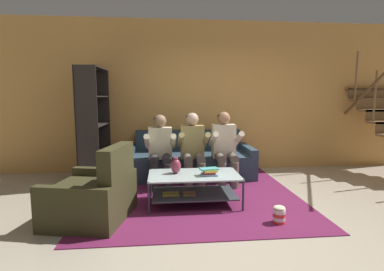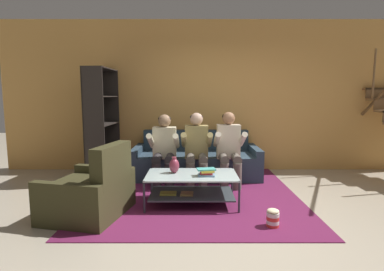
{
  "view_description": "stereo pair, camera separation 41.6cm",
  "coord_description": "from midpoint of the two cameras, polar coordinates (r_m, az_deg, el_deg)",
  "views": [
    {
      "loc": [
        -0.93,
        -3.44,
        1.46
      ],
      "look_at": [
        -0.5,
        0.9,
        0.88
      ],
      "focal_mm": 28.0,
      "sensor_mm": 36.0,
      "label": 1
    },
    {
      "loc": [
        -0.51,
        -3.47,
        1.46
      ],
      "look_at": [
        -0.5,
        0.9,
        0.88
      ],
      "focal_mm": 28.0,
      "sensor_mm": 36.0,
      "label": 2
    }
  ],
  "objects": [
    {
      "name": "ground",
      "position": [
        3.82,
        11.08,
        -15.11
      ],
      "size": [
        16.8,
        16.8,
        0.0
      ],
      "primitive_type": "plane",
      "color": "#ABA08B"
    },
    {
      "name": "back_partition",
      "position": [
        5.96,
        6.81,
        7.36
      ],
      "size": [
        8.4,
        0.12,
        2.9
      ],
      "primitive_type": "cube",
      "color": "#D5994E",
      "rests_on": "ground"
    },
    {
      "name": "couch",
      "position": [
        5.5,
        2.77,
        -4.95
      ],
      "size": [
        2.25,
        0.94,
        0.81
      ],
      "color": "#2B3D4C",
      "rests_on": "ground"
    },
    {
      "name": "person_seated_left",
      "position": [
        4.88,
        -3.1,
        -2.23
      ],
      "size": [
        0.5,
        0.58,
        1.16
      ],
      "color": "#2A2729",
      "rests_on": "ground"
    },
    {
      "name": "person_seated_middle",
      "position": [
        4.89,
        3.13,
        -2.07
      ],
      "size": [
        0.5,
        0.58,
        1.19
      ],
      "color": "#595247",
      "rests_on": "ground"
    },
    {
      "name": "person_seated_right",
      "position": [
        4.95,
        9.29,
        -1.97
      ],
      "size": [
        0.5,
        0.58,
        1.2
      ],
      "color": "#62594E",
      "rests_on": "ground"
    },
    {
      "name": "coffee_table",
      "position": [
        4.09,
        2.6,
        -9.28
      ],
      "size": [
        1.21,
        0.69,
        0.42
      ],
      "color": "#A9C0C0",
      "rests_on": "ground"
    },
    {
      "name": "area_rug",
      "position": [
        4.75,
        2.81,
        -10.35
      ],
      "size": [
        3.0,
        3.4,
        0.01
      ],
      "color": "#621B42",
      "rests_on": "ground"
    },
    {
      "name": "vase",
      "position": [
        4.09,
        -0.68,
        -5.75
      ],
      "size": [
        0.14,
        0.14,
        0.22
      ],
      "color": "maroon",
      "rests_on": "coffee_table"
    },
    {
      "name": "book_stack",
      "position": [
        3.98,
        5.63,
        -6.99
      ],
      "size": [
        0.26,
        0.17,
        0.1
      ],
      "color": "#7595BC",
      "rests_on": "coffee_table"
    },
    {
      "name": "bookshelf",
      "position": [
        5.47,
        -15.28,
        -0.34
      ],
      "size": [
        0.39,
        0.91,
        1.94
      ],
      "color": "black",
      "rests_on": "ground"
    },
    {
      "name": "armchair",
      "position": [
        3.86,
        -15.92,
        -10.56
      ],
      "size": [
        1.03,
        1.11,
        0.89
      ],
      "color": "#35321B",
      "rests_on": "ground"
    },
    {
      "name": "popcorn_tub",
      "position": [
        3.63,
        18.28,
        -14.74
      ],
      "size": [
        0.14,
        0.14,
        0.21
      ],
      "color": "red",
      "rests_on": "ground"
    }
  ]
}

